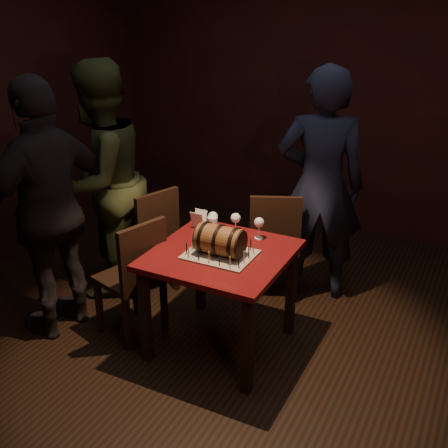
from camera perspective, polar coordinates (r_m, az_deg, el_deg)
The scene contains 16 objects.
room_shell at distance 3.49m, azimuth 0.80°, elevation 6.26°, with size 5.04×5.04×2.80m.
pub_table at distance 3.84m, azimuth -0.32°, elevation -4.35°, with size 0.90×0.90×0.75m.
cake_board at distance 3.75m, azimuth -0.40°, elevation -3.13°, with size 0.45×0.35×0.01m, color gray.
barrel_cake at distance 3.70m, azimuth -0.41°, elevation -1.67°, with size 0.37×0.21×0.21m.
birthday_candles at distance 3.73m, azimuth -0.40°, elevation -2.49°, with size 0.40×0.30×0.09m.
wine_glass_left at distance 4.04m, azimuth -1.13°, elevation 0.66°, with size 0.07×0.07×0.16m.
wine_glass_mid at distance 4.02m, azimuth 1.19°, elevation 0.51°, with size 0.07×0.07×0.16m.
wine_glass_right at distance 3.95m, azimuth 3.59°, elevation 0.07°, with size 0.07×0.07×0.16m.
pint_of_ale at distance 3.99m, azimuth -1.17°, elevation -0.36°, with size 0.07×0.07×0.15m.
menu_card at distance 4.14m, azimuth -2.57°, elevation 0.43°, with size 0.10×0.05×0.13m, color white, non-canonical shape.
chair_back at distance 4.52m, azimuth 5.14°, elevation -1.62°, with size 0.53×0.53×0.93m.
chair_left_rear at distance 4.60m, azimuth -7.38°, elevation -1.26°, with size 0.51×0.51×0.93m.
chair_left_front at distance 4.05m, azimuth -8.95°, elevation -4.96°, with size 0.50×0.50×0.93m.
person_back at distance 4.49m, azimuth 9.77°, elevation 3.79°, with size 0.69×0.45×1.90m, color black.
person_left_rear at distance 4.62m, azimuth -12.44°, elevation 4.25°, with size 0.93×0.72×1.91m, color #30391C.
person_left_front at distance 4.14m, azimuth -17.25°, elevation 1.33°, with size 1.11×0.46×1.89m, color black.
Camera 1 is at (1.47, -2.99, 2.43)m, focal length 45.00 mm.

